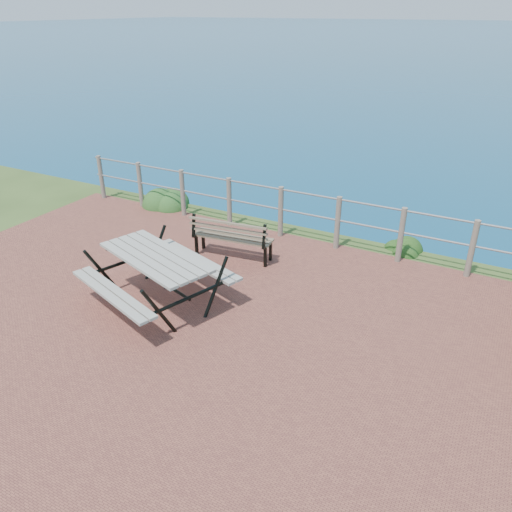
% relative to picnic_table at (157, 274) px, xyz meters
% --- Properties ---
extents(ground, '(10.00, 7.00, 0.12)m').
position_rel_picnic_table_xyz_m(ground, '(0.54, -0.25, -0.51)').
color(ground, brown).
rests_on(ground, ground).
extents(safety_railing, '(9.40, 0.10, 1.00)m').
position_rel_picnic_table_xyz_m(safety_railing, '(0.54, 3.10, 0.07)').
color(safety_railing, '#6B5B4C').
rests_on(safety_railing, ground).
extents(picnic_table, '(2.03, 1.57, 0.79)m').
position_rel_picnic_table_xyz_m(picnic_table, '(0.00, 0.00, 0.00)').
color(picnic_table, gray).
rests_on(picnic_table, ground).
extents(park_bench, '(1.46, 0.53, 0.80)m').
position_rel_picnic_table_xyz_m(park_bench, '(0.20, 1.85, 0.03)').
color(park_bench, brown).
rests_on(park_bench, ground).
extents(shrub_lip_west, '(0.88, 0.88, 0.66)m').
position_rel_picnic_table_xyz_m(shrub_lip_west, '(-2.44, 3.48, -0.51)').
color(shrub_lip_west, '#27501E').
rests_on(shrub_lip_west, ground).
extents(shrub_lip_east, '(0.71, 0.71, 0.43)m').
position_rel_picnic_table_xyz_m(shrub_lip_east, '(2.82, 3.61, -0.51)').
color(shrub_lip_east, '#1E3D12').
rests_on(shrub_lip_east, ground).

